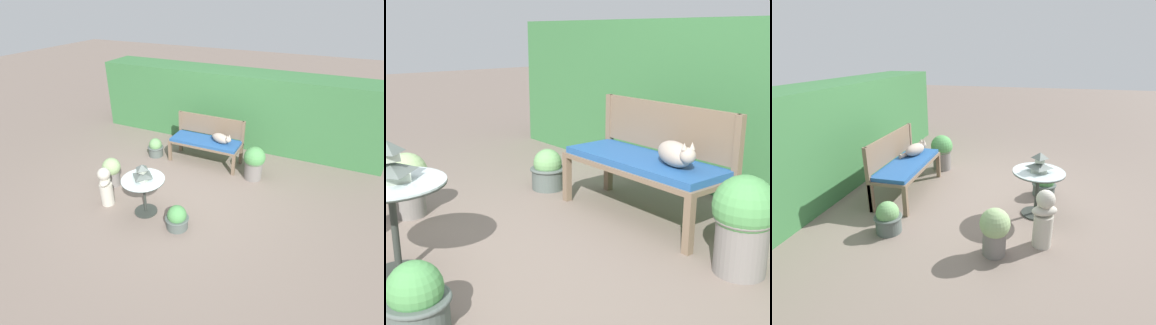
# 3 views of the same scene
# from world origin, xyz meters

# --- Properties ---
(ground) EXTENTS (30.00, 30.00, 0.00)m
(ground) POSITION_xyz_m (0.00, 0.00, 0.00)
(ground) COLOR #75665B
(foliage_hedge_back) EXTENTS (6.40, 0.94, 1.61)m
(foliage_hedge_back) POSITION_xyz_m (0.00, 2.57, 0.80)
(foliage_hedge_back) COLOR #38703D
(foliage_hedge_back) RESTS_ON ground
(garden_bench) EXTENTS (1.44, 0.56, 0.51)m
(garden_bench) POSITION_xyz_m (-0.11, 1.20, 0.44)
(garden_bench) COLOR brown
(garden_bench) RESTS_ON ground
(bench_backrest) EXTENTS (1.44, 0.06, 0.92)m
(bench_backrest) POSITION_xyz_m (-0.11, 1.46, 0.67)
(bench_backrest) COLOR brown
(bench_backrest) RESTS_ON ground
(cat) EXTENTS (0.47, 0.35, 0.22)m
(cat) POSITION_xyz_m (0.22, 1.21, 0.60)
(cat) COLOR #A89989
(cat) RESTS_ON garden_bench
(patio_table) EXTENTS (0.67, 0.67, 0.63)m
(patio_table) POSITION_xyz_m (-0.34, -0.72, 0.49)
(patio_table) COLOR #2D332D
(patio_table) RESTS_ON ground
(pagoda_birdhouse) EXTENTS (0.26, 0.26, 0.26)m
(pagoda_birdhouse) POSITION_xyz_m (-0.34, -0.72, 0.73)
(pagoda_birdhouse) COLOR #B2BCA8
(pagoda_birdhouse) RESTS_ON patio_table
(garden_bust) EXTENTS (0.27, 0.33, 0.69)m
(garden_bust) POSITION_xyz_m (-1.03, -0.81, 0.34)
(garden_bust) COLOR #B7B2A3
(garden_bust) RESTS_ON ground
(potted_plant_table_near) EXTENTS (0.40, 0.40, 0.65)m
(potted_plant_table_near) POSITION_xyz_m (0.95, 1.00, 0.35)
(potted_plant_table_near) COLOR slate
(potted_plant_table_near) RESTS_ON ground
(potted_plant_table_far) EXTENTS (0.34, 0.34, 0.40)m
(potted_plant_table_far) POSITION_xyz_m (-1.19, 1.00, 0.19)
(potted_plant_table_far) COLOR #4C5651
(potted_plant_table_far) RESTS_ON ground
(potted_plant_bench_left) EXTENTS (0.36, 0.36, 0.38)m
(potted_plant_bench_left) POSITION_xyz_m (0.29, -0.84, 0.17)
(potted_plant_bench_left) COLOR #4C5651
(potted_plant_bench_left) RESTS_ON ground
(potted_plant_path_edge) EXTENTS (0.33, 0.33, 0.54)m
(potted_plant_path_edge) POSITION_xyz_m (-1.31, -0.30, 0.30)
(potted_plant_path_edge) COLOR slate
(potted_plant_path_edge) RESTS_ON ground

